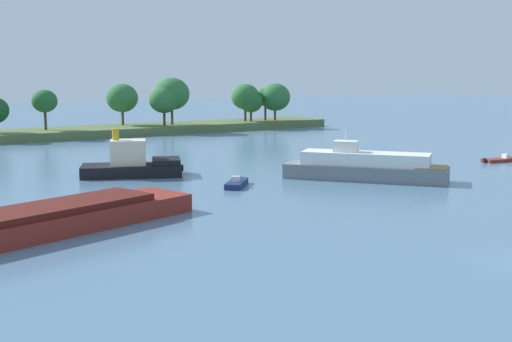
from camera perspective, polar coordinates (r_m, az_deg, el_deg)
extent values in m
cube|color=#566B3D|center=(116.40, -14.76, 3.07)|extent=(94.23, 10.80, 1.36)
cylinder|color=#513823|center=(115.03, -17.00, 4.00)|extent=(0.44, 0.44, 2.99)
ellipsoid|color=#235B28|center=(114.84, -17.07, 5.54)|extent=(4.01, 4.01, 3.61)
cylinder|color=#513823|center=(121.85, -10.95, 4.34)|extent=(0.44, 0.44, 2.47)
ellipsoid|color=#2D6B33|center=(121.66, -11.00, 5.94)|extent=(5.44, 5.44, 4.90)
cylinder|color=#513823|center=(120.03, -7.58, 4.33)|extent=(0.44, 0.44, 2.36)
ellipsoid|color=#2D6B33|center=(119.84, -7.61, 5.86)|extent=(5.09, 5.09, 4.58)
cylinder|color=#513823|center=(121.41, -6.95, 4.50)|extent=(0.44, 0.44, 2.85)
ellipsoid|color=#2D6B33|center=(121.20, -6.98, 6.35)|extent=(6.21, 6.21, 5.59)
cylinder|color=#513823|center=(128.38, -0.89, 4.69)|extent=(0.44, 0.44, 2.43)
ellipsoid|color=#2D6B33|center=(128.19, -0.90, 6.16)|extent=(5.22, 5.22, 4.70)
cylinder|color=#513823|center=(127.43, -0.42, 4.54)|extent=(0.44, 0.44, 1.90)
ellipsoid|color=#235B28|center=(127.27, -0.42, 5.74)|extent=(4.32, 4.32, 3.88)
cylinder|color=#513823|center=(130.34, 0.77, 4.85)|extent=(0.44, 0.44, 2.87)
ellipsoid|color=#2D6B33|center=(130.18, 0.77, 6.15)|extent=(3.85, 3.85, 3.46)
cylinder|color=#513823|center=(130.22, 1.58, 4.66)|extent=(0.44, 0.44, 2.08)
ellipsoid|color=#2D6B33|center=(130.03, 1.59, 6.12)|extent=(5.69, 5.69, 5.12)
cube|color=navy|center=(65.80, -1.62, -1.05)|extent=(4.09, 4.34, 0.55)
cube|color=white|center=(65.39, -1.68, -0.65)|extent=(0.89, 0.87, 0.50)
cube|color=black|center=(68.11, -1.23, -0.72)|extent=(0.43, 0.42, 0.56)
cube|color=black|center=(73.20, -10.24, 0.05)|extent=(11.12, 7.97, 1.21)
cube|color=black|center=(73.07, -7.44, 0.82)|extent=(4.16, 4.66, 0.60)
cube|color=beige|center=(72.96, -10.51, 1.53)|extent=(4.40, 3.97, 2.60)
cylinder|color=gold|center=(72.80, -11.53, 2.99)|extent=(0.70, 0.70, 1.20)
cylinder|color=black|center=(73.24, -6.14, 0.24)|extent=(0.55, 0.76, 0.70)
cube|color=maroon|center=(88.48, 19.71, 0.87)|extent=(5.67, 2.30, 0.38)
cube|color=white|center=(88.71, 19.92, 1.17)|extent=(0.60, 0.86, 0.50)
cube|color=black|center=(86.47, 18.34, 0.83)|extent=(0.32, 0.35, 0.56)
cube|color=slate|center=(70.40, 9.01, -0.13)|extent=(13.36, 15.00, 1.51)
cube|color=white|center=(70.21, 9.04, 1.01)|extent=(10.63, 11.87, 1.30)
cube|color=white|center=(70.41, 7.42, 2.05)|extent=(2.86, 2.95, 1.10)
cube|color=#937551|center=(69.55, 14.33, 0.30)|extent=(4.54, 4.47, 0.16)
cylinder|color=silver|center=(70.28, 7.44, 3.06)|extent=(0.10, 0.10, 1.40)
cube|color=maroon|center=(56.20, -7.42, -2.27)|extent=(2.03, 3.91, 1.25)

